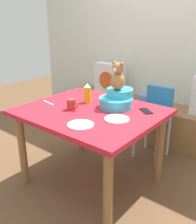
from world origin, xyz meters
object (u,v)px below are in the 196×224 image
highchair (154,113)px  coffee_mug (71,104)px  pillow_floral_left (109,79)px  teddy_bear (118,77)px  book_stack (146,99)px  dining_table (91,121)px  infant_seat_teal (117,99)px  dinner_plate_far (117,119)px  ketchup_bottle (87,93)px  dinner_plate_near (81,125)px  cell_phone (146,111)px

highchair → coffee_mug: 1.01m
pillow_floral_left → teddy_bear: 1.36m
book_stack → dining_table: 1.26m
infant_seat_teal → dinner_plate_far: size_ratio=1.65×
dinner_plate_far → pillow_floral_left: bearing=128.5°
book_stack → dinner_plate_far: size_ratio=1.00×
book_stack → highchair: (0.33, -0.44, 0.01)m
pillow_floral_left → coffee_mug: bearing=-67.0°
ketchup_bottle → dinner_plate_near: 0.56m
dining_table → teddy_bear: (0.13, 0.21, 0.38)m
teddy_bear → dinner_plate_near: bearing=-86.6°
book_stack → dinner_plate_near: dinner_plate_near is taller
coffee_mug → cell_phone: coffee_mug is taller
highchair → coffee_mug: bearing=-111.0°
book_stack → dinner_plate_far: 1.38m
book_stack → dining_table: dining_table is taller
dining_table → highchair: 0.84m
coffee_mug → dinner_plate_near: 0.37m
dining_table → infant_seat_teal: size_ratio=3.55×
dining_table → infant_seat_teal: 0.30m
coffee_mug → dinner_plate_far: bearing=6.6°
ketchup_bottle → dinner_plate_far: size_ratio=0.92×
pillow_floral_left → dinner_plate_far: size_ratio=2.20×
coffee_mug → dinner_plate_far: coffee_mug is taller
highchair → teddy_bear: size_ratio=3.16×
pillow_floral_left → dinner_plate_far: 1.62m
pillow_floral_left → ketchup_bottle: size_ratio=2.38×
ketchup_bottle → dinner_plate_far: ketchup_bottle is taller
pillow_floral_left → ketchup_bottle: 1.22m
pillow_floral_left → infant_seat_teal: (0.83, -1.02, 0.13)m
dinner_plate_near → cell_phone: bearing=68.1°
teddy_bear → dinner_plate_far: 0.41m
highchair → teddy_bear: bearing=-97.4°
infant_seat_teal → dinner_plate_near: bearing=-86.6°
pillow_floral_left → infant_seat_teal: size_ratio=1.33×
coffee_mug → cell_phone: 0.65m
infant_seat_teal → ketchup_bottle: (-0.29, -0.07, 0.02)m
dining_table → book_stack: bearing=95.6°
dinner_plate_far → ketchup_bottle: bearing=158.4°
dining_table → dinner_plate_near: size_ratio=5.86×
highchair → infant_seat_teal: (-0.08, -0.60, 0.29)m
pillow_floral_left → highchair: 1.01m
pillow_floral_left → coffee_mug: (0.56, -1.32, 0.11)m
coffee_mug → dinner_plate_near: (0.30, -0.21, -0.04)m
dining_table → dinner_plate_far: (0.31, -0.05, 0.11)m
dining_table → teddy_bear: teddy_bear is taller
ketchup_bottle → coffee_mug: bearing=-84.3°
book_stack → highchair: size_ratio=0.25×
highchair → cell_phone: bearing=-71.0°
highchair → teddy_bear: 0.78m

